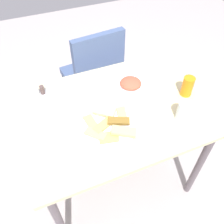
# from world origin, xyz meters

# --- Properties ---
(ground_plane) EXTENTS (6.00, 6.00, 0.00)m
(ground_plane) POSITION_xyz_m (0.00, 0.00, 0.00)
(ground_plane) COLOR #ABA3A2
(dining_table) EXTENTS (1.04, 0.78, 0.74)m
(dining_table) POSITION_xyz_m (0.00, 0.00, 0.65)
(dining_table) COLOR beige
(dining_table) RESTS_ON ground_plane
(dining_chair) EXTENTS (0.46, 0.46, 0.90)m
(dining_chair) POSITION_xyz_m (0.10, 0.65, 0.50)
(dining_chair) COLOR #445882
(dining_chair) RESTS_ON ground_plane
(pide_platter) EXTENTS (0.29, 0.29, 0.04)m
(pide_platter) POSITION_xyz_m (-0.07, -0.10, 0.76)
(pide_platter) COLOR white
(pide_platter) RESTS_ON dining_table
(salad_plate_greens) EXTENTS (0.20, 0.20, 0.06)m
(salad_plate_greens) POSITION_xyz_m (0.17, 0.14, 0.76)
(salad_plate_greens) COLOR white
(salad_plate_greens) RESTS_ON dining_table
(soda_can) EXTENTS (0.07, 0.07, 0.12)m
(soda_can) POSITION_xyz_m (0.44, -0.05, 0.81)
(soda_can) COLOR orange
(soda_can) RESTS_ON dining_table
(drinking_glass) EXTENTS (0.08, 0.08, 0.11)m
(drinking_glass) POSITION_xyz_m (0.32, -0.20, 0.80)
(drinking_glass) COLOR silver
(drinking_glass) RESTS_ON dining_table
(paper_napkin) EXTENTS (0.13, 0.13, 0.00)m
(paper_napkin) POSITION_xyz_m (-0.41, -0.13, 0.75)
(paper_napkin) COLOR white
(paper_napkin) RESTS_ON dining_table
(fork) EXTENTS (0.16, 0.04, 0.00)m
(fork) POSITION_xyz_m (-0.41, -0.15, 0.75)
(fork) COLOR silver
(fork) RESTS_ON paper_napkin
(spoon) EXTENTS (0.16, 0.04, 0.00)m
(spoon) POSITION_xyz_m (-0.41, -0.11, 0.75)
(spoon) COLOR silver
(spoon) RESTS_ON paper_napkin
(condiment_caddy) EXTENTS (0.11, 0.11, 0.07)m
(condiment_caddy) POSITION_xyz_m (-0.36, 0.27, 0.77)
(condiment_caddy) COLOR #B2B2B7
(condiment_caddy) RESTS_ON dining_table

